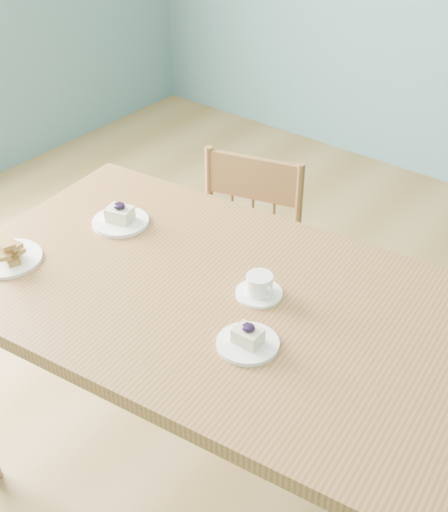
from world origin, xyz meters
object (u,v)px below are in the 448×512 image
object	(u,v)px
cheesecake_plate_near	(248,340)
dining_chair	(240,269)
dining_table	(226,319)
cheesecake_plate_far	(120,219)
coffee_cup	(259,287)
biscotti_plate	(7,253)

from	to	relation	value
cheesecake_plate_near	dining_chair	bearing A→B (deg)	128.30
dining_table	cheesecake_plate_far	distance (m)	0.48
dining_table	cheesecake_plate_near	world-z (taller)	cheesecake_plate_near
dining_chair	cheesecake_plate_near	xyz separation A→B (m)	(0.51, -0.64, 0.39)
cheesecake_plate_near	coffee_cup	bearing A→B (deg)	118.11
dining_chair	cheesecake_plate_far	bearing A→B (deg)	-120.55
dining_chair	cheesecake_plate_near	size ratio (longest dim) A/B	5.47
cheesecake_plate_far	coffee_cup	world-z (taller)	cheesecake_plate_far
cheesecake_plate_near	coffee_cup	xyz separation A→B (m)	(-0.09, 0.17, 0.01)
dining_chair	biscotti_plate	xyz separation A→B (m)	(-0.22, -0.77, 0.39)
cheesecake_plate_near	biscotti_plate	bearing A→B (deg)	-169.84
dining_table	biscotti_plate	size ratio (longest dim) A/B	8.23
dining_chair	cheesecake_plate_near	world-z (taller)	cheesecake_plate_near
cheesecake_plate_near	coffee_cup	distance (m)	0.20
coffee_cup	biscotti_plate	bearing A→B (deg)	-134.84
cheesecake_plate_far	cheesecake_plate_near	bearing A→B (deg)	-17.60
coffee_cup	dining_chair	bearing A→B (deg)	151.13
dining_table	coffee_cup	distance (m)	0.14
biscotti_plate	cheesecake_plate_far	bearing A→B (deg)	71.43
dining_chair	cheesecake_plate_far	xyz separation A→B (m)	(-0.11, -0.45, 0.39)
cheesecake_plate_near	cheesecake_plate_far	bearing A→B (deg)	162.40
cheesecake_plate_near	coffee_cup	size ratio (longest dim) A/B	1.22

